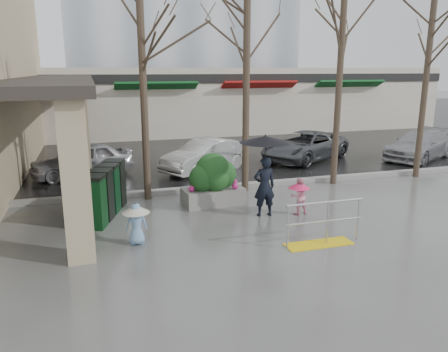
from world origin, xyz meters
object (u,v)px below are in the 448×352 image
tree_mideast (342,40)px  car_b (206,155)px  woman (265,165)px  car_a (82,160)px  car_d (420,145)px  tree_midwest (247,25)px  child_blue (136,219)px  child_pink (299,193)px  handrail (322,229)px  planter (213,180)px  tree_east (432,26)px  news_boxes (105,191)px  car_c (305,146)px  tree_west (141,27)px

tree_mideast → car_b: tree_mideast is taller
tree_mideast → woman: bearing=-145.3°
car_a → car_d: (14.44, -0.91, 0.00)m
tree_midwest → child_blue: (-3.90, -3.57, -4.63)m
tree_mideast → child_pink: (-2.69, -2.68, -4.27)m
child_blue → car_a: bearing=-75.2°
handrail → tree_mideast: (3.14, 4.80, 4.48)m
child_pink → car_a: 8.59m
child_pink → car_b: (-1.14, 5.84, 0.04)m
handrail → planter: size_ratio=1.03×
child_pink → handrail: bearing=76.1°
tree_mideast → tree_east: bearing=-0.0°
woman → handrail: bearing=105.4°
news_boxes → car_d: (13.77, 4.03, -0.05)m
tree_east → news_boxes: tree_east is taller
car_c → tree_east: bearing=3.9°
tree_mideast → child_pink: bearing=-135.0°
child_blue → car_d: bearing=-149.4°
handrail → tree_west: bearing=125.0°
woman → child_blue: woman is taller
tree_east → child_blue: (-10.70, -3.57, -4.77)m
car_b → car_a: bearing=-127.3°
news_boxes → car_d: news_boxes is taller
car_a → news_boxes: bearing=-8.1°
car_a → car_b: (4.64, -0.52, 0.00)m
car_a → tree_west: bearing=12.3°
woman → car_b: bearing=-85.5°
child_pink → news_boxes: news_boxes is taller
tree_west → news_boxes: tree_west is taller
handrail → woman: (-0.51, 2.27, 1.06)m
woman → child_pink: size_ratio=2.20×
tree_east → car_a: (-11.97, 3.68, -4.75)m
handrail → child_pink: size_ratio=1.85×
planter → car_b: planter is taller
tree_west → tree_midwest: (3.20, 0.00, 0.15)m
tree_west → tree_midwest: size_ratio=0.97×
tree_mideast → planter: tree_mideast is taller
woman → car_a: size_ratio=0.61×
child_blue → tree_east: bearing=-156.7°
child_blue → news_boxes: 2.37m
planter → tree_west: bearing=148.2°
tree_midwest → car_d: bearing=16.6°
tree_midwest → car_c: size_ratio=1.54×
news_boxes → car_b: (3.97, 4.42, -0.05)m
child_blue → car_b: bearing=-111.8°
child_blue → car_c: (8.10, 7.53, 0.02)m
car_d → planter: bearing=-96.7°
tree_midwest → child_pink: tree_midwest is taller
tree_west → car_d: size_ratio=1.57×
car_c → car_b: bearing=-109.6°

